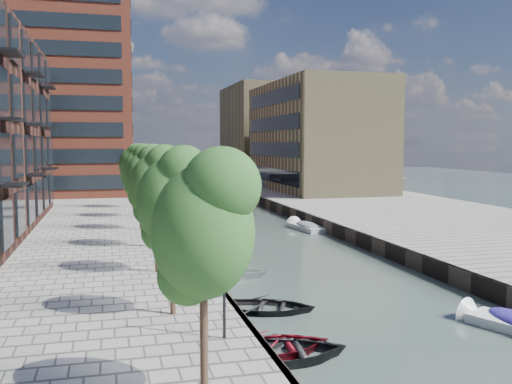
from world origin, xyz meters
name	(u,v)px	position (x,y,z in m)	size (l,w,h in m)	color
water	(233,223)	(0.00, 40.00, 0.00)	(300.00, 300.00, 0.00)	#38473F
quay_right	(395,212)	(16.00, 40.00, 0.50)	(20.00, 140.00, 1.00)	gray
quay_wall_left	(164,220)	(-6.10, 40.00, 0.50)	(0.25, 140.00, 1.00)	#332823
quay_wall_right	(298,216)	(6.10, 40.00, 0.50)	(0.25, 140.00, 1.00)	#332823
far_closure	(167,178)	(0.00, 100.00, 0.50)	(80.00, 40.00, 1.00)	gray
tower	(53,70)	(-17.00, 65.00, 16.00)	(18.00, 18.00, 30.00)	brown
tan_block_near	(316,136)	(16.00, 62.00, 8.00)	(12.00, 25.00, 14.00)	#8F8057
tan_block_far	(264,132)	(16.00, 88.00, 9.00)	(12.00, 20.00, 16.00)	#8F8057
bridge	(186,183)	(0.00, 72.00, 1.39)	(13.00, 6.00, 1.30)	gray
tree_0	(203,223)	(-8.50, 4.00, 5.31)	(2.50, 2.50, 5.95)	#382619
tree_1	(172,196)	(-8.50, 11.00, 5.31)	(2.50, 2.50, 5.95)	#382619
tree_2	(156,183)	(-8.50, 18.00, 5.31)	(2.50, 2.50, 5.95)	#382619
tree_3	(146,175)	(-8.50, 25.00, 5.31)	(2.50, 2.50, 5.95)	#382619
tree_4	(140,169)	(-8.50, 32.00, 5.31)	(2.50, 2.50, 5.95)	#382619
tree_5	(136,165)	(-8.50, 39.00, 5.31)	(2.50, 2.50, 5.95)	#382619
tree_6	(132,162)	(-8.50, 46.00, 5.31)	(2.50, 2.50, 5.95)	#382619
lamp_0	(224,260)	(-7.20, 8.00, 3.51)	(0.24, 0.24, 4.12)	black
lamp_1	(170,206)	(-7.20, 24.00, 3.51)	(0.24, 0.24, 4.12)	black
lamp_2	(151,186)	(-7.20, 40.00, 3.51)	(0.24, 0.24, 4.12)	black
sloop_0	(278,360)	(-5.35, 8.25, 0.00)	(3.42, 4.79, 0.99)	black
sloop_1	(266,311)	(-4.26, 13.60, 0.00)	(3.00, 4.19, 0.87)	black
sloop_2	(271,353)	(-5.40, 8.90, 0.00)	(3.08, 4.31, 0.89)	maroon
sloop_3	(221,277)	(-4.98, 20.15, 0.00)	(3.63, 5.09, 1.05)	white
sloop_4	(182,238)	(-5.39, 33.49, 0.00)	(3.43, 4.81, 1.00)	black
motorboat_3	(512,325)	(4.34, 8.99, 0.18)	(3.17, 4.68, 1.48)	white
motorboat_4	(305,227)	(5.03, 35.08, 0.19)	(2.24, 4.79, 1.54)	silver
car	(269,183)	(10.61, 65.63, 1.65)	(1.52, 3.79, 1.29)	silver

